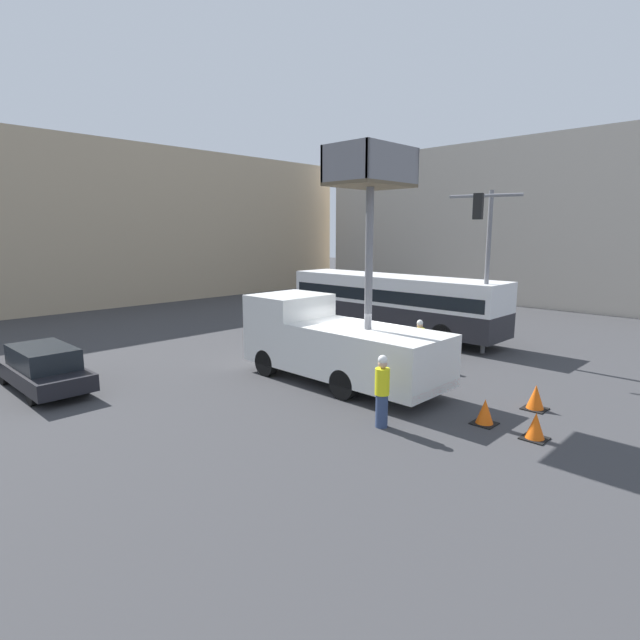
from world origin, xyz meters
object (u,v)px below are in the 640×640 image
road_worker_directing (419,343)px  traffic_cone_far_side (535,427)px  utility_truck (336,338)px  traffic_light_pole (485,248)px  city_bus (393,300)px  traffic_cone_mid_road (536,398)px  parked_car_curbside (43,367)px  road_worker_near_truck (382,391)px  traffic_cone_near_truck (485,412)px

road_worker_directing → traffic_cone_far_side: road_worker_directing is taller
utility_truck → traffic_light_pole: 7.32m
city_bus → traffic_cone_mid_road: size_ratio=15.58×
utility_truck → parked_car_curbside: 9.46m
road_worker_directing → traffic_cone_far_side: (-3.69, -5.76, -0.58)m
traffic_light_pole → road_worker_near_truck: bearing=-169.3°
traffic_cone_far_side → road_worker_near_truck: bearing=122.2°
utility_truck → traffic_cone_near_truck: utility_truck is taller
city_bus → traffic_cone_near_truck: 11.81m
city_bus → traffic_cone_far_side: size_ratio=16.62×
utility_truck → city_bus: size_ratio=0.67×
traffic_cone_far_side → traffic_cone_mid_road: bearing=21.1°
road_worker_near_truck → traffic_cone_near_truck: road_worker_near_truck is taller
traffic_cone_near_truck → traffic_cone_far_side: (-0.06, -1.34, -0.00)m
utility_truck → traffic_cone_far_side: size_ratio=11.10×
traffic_cone_near_truck → city_bus: bearing=48.0°
traffic_cone_mid_road → traffic_cone_near_truck: bearing=165.9°
utility_truck → city_bus: (7.81, 3.36, 0.21)m
road_worker_near_truck → traffic_cone_near_truck: size_ratio=2.82×
city_bus → traffic_cone_near_truck: size_ratio=16.43×
road_worker_directing → traffic_cone_mid_road: 5.22m
utility_truck → traffic_light_pole: bearing=-16.5°
traffic_cone_near_truck → traffic_cone_mid_road: bearing=-14.1°
utility_truck → traffic_cone_mid_road: 6.33m
traffic_cone_mid_road → parked_car_curbside: (-9.18, 12.04, 0.39)m
traffic_cone_near_truck → parked_car_curbside: bearing=121.7°
traffic_light_pole → utility_truck: bearing=163.5°
road_worker_near_truck → traffic_cone_near_truck: (2.05, -1.83, -0.65)m
road_worker_near_truck → city_bus: bearing=-81.3°
traffic_cone_mid_road → traffic_cone_far_side: traffic_cone_mid_road is taller
traffic_light_pole → traffic_cone_mid_road: (-4.42, -3.97, -4.06)m
traffic_cone_mid_road → parked_car_curbside: bearing=127.3°
city_bus → traffic_light_pole: size_ratio=1.69×
utility_truck → road_worker_directing: 3.79m
traffic_light_pole → traffic_cone_far_side: traffic_light_pole is taller
traffic_cone_near_truck → traffic_cone_mid_road: (2.06, -0.52, 0.02)m
traffic_cone_near_truck → traffic_cone_far_side: bearing=-92.4°
road_worker_near_truck → traffic_cone_near_truck: 2.83m
city_bus → road_worker_directing: (-4.20, -4.29, -0.84)m
utility_truck → road_worker_directing: (3.62, -0.93, -0.63)m
road_worker_near_truck → traffic_cone_mid_road: size_ratio=2.67×
traffic_cone_near_truck → traffic_light_pole: bearing=28.0°
road_worker_directing → traffic_cone_mid_road: road_worker_directing is taller
traffic_cone_mid_road → utility_truck: bearing=109.1°
utility_truck → traffic_cone_far_side: utility_truck is taller
road_worker_near_truck → road_worker_directing: bearing=-91.6°
city_bus → parked_car_curbside: (-14.95, 2.80, -1.01)m
utility_truck → traffic_cone_near_truck: size_ratio=10.97×
traffic_cone_far_side → traffic_light_pole: bearing=36.2°
road_worker_directing → city_bus: bearing=110.3°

